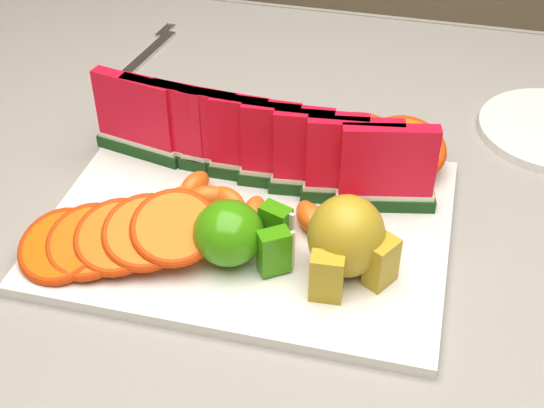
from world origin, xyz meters
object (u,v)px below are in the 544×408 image
Objects in this scene: platter at (250,223)px; fork at (145,55)px; pear_cluster at (347,240)px; apple_cluster at (236,234)px.

platter is 2.05× the size of fork.
platter is 0.13m from pear_cluster.
platter is 4.05× the size of pear_cluster.
pear_cluster is at bearing 5.40° from apple_cluster.
apple_cluster reaches higher than fork.
pear_cluster reaches higher than apple_cluster.
apple_cluster is at bearing -86.09° from platter.
apple_cluster reaches higher than platter.
fork is at bearing 132.93° from pear_cluster.
apple_cluster is (0.00, -0.06, 0.04)m from platter.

